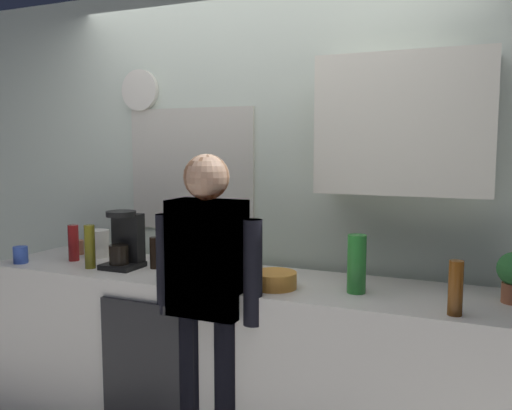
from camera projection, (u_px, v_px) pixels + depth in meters
kitchen_counter at (235, 361)px, 2.94m from camera, size 2.96×0.64×0.94m
dishwasher_panel at (148, 383)px, 2.77m from camera, size 0.56×0.02×0.84m
back_wall_assembly at (279, 193)px, 3.16m from camera, size 4.56×0.42×2.60m
coffee_maker at (125, 242)px, 3.09m from camera, size 0.20×0.20×0.33m
bottle_olive_oil at (90, 247)px, 3.07m from camera, size 0.06×0.06×0.25m
bottle_clear_soda at (357, 264)px, 2.56m from camera, size 0.09×0.09×0.28m
bottle_red_vinegar at (74, 243)px, 3.28m from camera, size 0.06×0.06×0.22m
bottle_amber_beer at (456, 288)px, 2.22m from camera, size 0.06×0.06×0.23m
bottle_dark_sauce at (155, 253)px, 3.07m from camera, size 0.06×0.06×0.18m
bottle_green_wine at (229, 244)px, 3.01m from camera, size 0.07×0.07×0.30m
cup_blue_mug at (21, 255)px, 3.21m from camera, size 0.08×0.08×0.10m
cup_terracotta_mug at (77, 247)px, 3.47m from camera, size 0.08×0.08×0.09m
mixing_bowl at (275, 280)px, 2.65m from camera, size 0.22×0.22×0.08m
dish_soap at (244, 265)px, 2.81m from camera, size 0.06×0.06×0.18m
storage_canister at (98, 243)px, 3.40m from camera, size 0.14×0.14×0.17m
person_at_sink at (208, 289)px, 2.61m from camera, size 0.57×0.22×1.60m
person_guest at (208, 289)px, 2.61m from camera, size 0.57×0.22×1.60m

